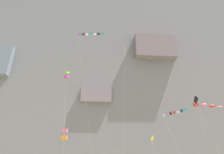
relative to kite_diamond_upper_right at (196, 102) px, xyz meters
The scene contains 9 objects.
cliff_face 40.41m from the kite_diamond_upper_right, 129.81° to the left, with size 180.00×24.64×74.64m.
kite_diamond_upper_right is the anchor object (origin of this frame).
kite_windsock_high_center 3.89m from the kite_diamond_upper_right, 42.40° to the left, with size 6.68×2.60×15.64m.
kite_box_upper_left 27.42m from the kite_diamond_upper_right, 166.74° to the right, with size 1.85×4.23×17.59m.
kite_banner_high_left 18.26m from the kite_diamond_upper_right, behind, with size 1.72×7.05×27.29m.
kite_banner_far_right 16.44m from the kite_diamond_upper_right, 130.66° to the right, with size 2.43×4.26×9.32m.
kite_box_far_left 27.73m from the kite_diamond_upper_right, behind, with size 3.26×3.75×8.44m.
kite_diamond_high_right 12.39m from the kite_diamond_upper_right, 152.17° to the left, with size 0.99×3.28×8.47m.
kite_banner_near_cliff 27.36m from the kite_diamond_upper_right, behind, with size 6.28×4.34×30.67m.
Camera 1 is at (0.49, -5.36, 1.84)m, focal length 31.17 mm.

